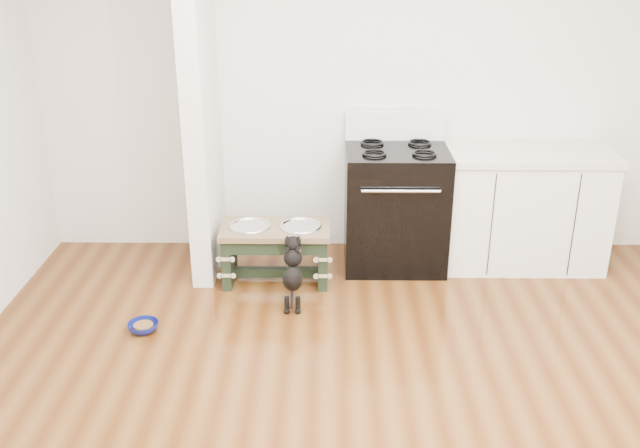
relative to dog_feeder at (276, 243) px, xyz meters
The scene contains 8 objects.
ground 1.96m from the dog_feeder, 70.56° to the right, with size 5.00×5.00×0.00m, color #49250D.
room_shell 2.34m from the dog_feeder, 70.56° to the right, with size 5.00×5.00×5.00m.
partition_wall 1.20m from the dog_feeder, 152.71° to the left, with size 0.15×0.80×2.70m, color silver.
oven_range 0.97m from the dog_feeder, 20.37° to the left, with size 0.76×0.69×1.14m.
cabinet_run 1.91m from the dog_feeder, 10.60° to the left, with size 1.24×0.64×0.91m.
dog_feeder is the anchor object (origin of this frame).
puppy 0.39m from the dog_feeder, 68.85° to the right, with size 0.14×0.41×0.48m.
floor_bowl 1.14m from the dog_feeder, 138.17° to the right, with size 0.25×0.25×0.06m.
Camera 1 is at (-0.27, -2.92, 2.44)m, focal length 40.00 mm.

